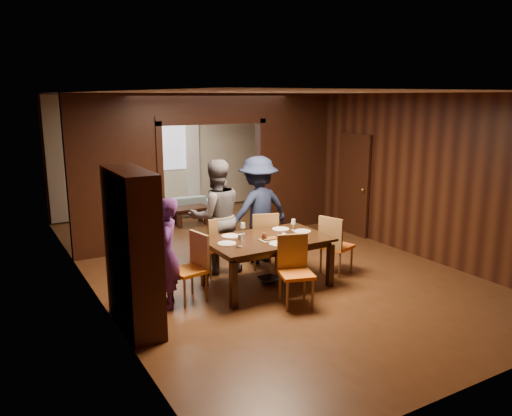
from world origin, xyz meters
TOP-DOWN VIEW (x-y plane):
  - floor at (0.00, 0.00)m, footprint 9.00×9.00m
  - ceiling at (0.00, 0.00)m, footprint 5.50×9.00m
  - room_walls at (0.00, 1.89)m, footprint 5.52×9.01m
  - person_purple at (-1.97, -1.12)m, footprint 0.54×0.65m
  - person_grey at (-0.78, -0.18)m, footprint 1.00×0.83m
  - person_navy at (0.08, -0.08)m, footprint 1.26×0.80m
  - sofa at (0.07, 3.85)m, footprint 1.74×0.78m
  - serving_bowl at (-0.31, -1.06)m, footprint 0.33×0.33m
  - dining_table at (-0.39, -1.15)m, footprint 1.82×1.13m
  - coffee_table at (0.04, 2.93)m, footprint 0.80×0.50m
  - chair_left at (-1.65, -1.10)m, footprint 0.52×0.52m
  - chair_right at (0.90, -1.21)m, footprint 0.56×0.56m
  - chair_far_l at (-0.85, -0.25)m, footprint 0.48×0.48m
  - chair_far_r at (0.00, -0.36)m, footprint 0.55×0.55m
  - chair_near at (-0.42, -1.97)m, footprint 0.55×0.55m
  - hutch at (-2.53, -1.50)m, footprint 0.40×1.20m
  - door_right at (2.70, 0.50)m, footprint 0.06×0.90m
  - window_far at (0.00, 4.44)m, footprint 1.20×0.03m
  - curtain_left at (-0.75, 4.40)m, footprint 0.35×0.06m
  - curtain_right at (0.75, 4.40)m, footprint 0.35×0.06m
  - plate_left at (-1.05, -1.12)m, footprint 0.27×0.27m
  - plate_far_l at (-0.83, -0.79)m, footprint 0.27×0.27m
  - plate_far_r at (0.06, -0.83)m, footprint 0.27×0.27m
  - plate_right at (0.28, -1.11)m, footprint 0.27×0.27m
  - plate_near at (-0.41, -1.50)m, footprint 0.27×0.27m
  - platter_a at (-0.42, -1.28)m, footprint 0.30×0.20m
  - platter_b at (-0.09, -1.37)m, footprint 0.30×0.20m
  - wineglass_left at (-0.95, -1.33)m, footprint 0.08×0.08m
  - wineglass_far at (-0.60, -0.77)m, footprint 0.08×0.08m
  - wineglass_right at (0.20, -0.97)m, footprint 0.08×0.08m
  - tumbler at (-0.30, -1.47)m, footprint 0.07×0.07m
  - condiment_jar at (-0.50, -1.24)m, footprint 0.08×0.08m

SIDE VIEW (x-z plane):
  - floor at x=0.00m, z-range 0.00..0.00m
  - coffee_table at x=0.04m, z-range 0.00..0.40m
  - sofa at x=0.07m, z-range 0.00..0.50m
  - dining_table at x=-0.39m, z-range 0.00..0.76m
  - chair_left at x=-1.65m, z-range 0.00..0.97m
  - chair_right at x=0.90m, z-range 0.00..0.97m
  - chair_far_l at x=-0.85m, z-range 0.00..0.97m
  - chair_far_r at x=0.00m, z-range 0.00..0.97m
  - chair_near at x=-0.42m, z-range 0.00..0.97m
  - person_purple at x=-1.97m, z-range 0.00..1.53m
  - plate_left at x=-1.05m, z-range 0.76..0.77m
  - plate_far_l at x=-0.83m, z-range 0.76..0.77m
  - plate_far_r at x=0.06m, z-range 0.76..0.77m
  - plate_right at x=0.28m, z-range 0.76..0.77m
  - plate_near at x=-0.41m, z-range 0.76..0.77m
  - platter_a at x=-0.42m, z-range 0.76..0.80m
  - platter_b at x=-0.09m, z-range 0.76..0.80m
  - serving_bowl at x=-0.31m, z-range 0.76..0.84m
  - condiment_jar at x=-0.50m, z-range 0.76..0.87m
  - tumbler at x=-0.30m, z-range 0.76..0.90m
  - wineglass_left at x=-0.95m, z-range 0.76..0.94m
  - wineglass_far at x=-0.60m, z-range 0.76..0.94m
  - wineglass_right at x=0.20m, z-range 0.76..0.94m
  - person_navy at x=0.08m, z-range 0.00..1.85m
  - person_grey at x=-0.78m, z-range 0.00..1.86m
  - hutch at x=-2.53m, z-range 0.00..2.00m
  - door_right at x=2.70m, z-range 0.00..2.10m
  - curtain_left at x=-0.75m, z-range 0.05..2.45m
  - curtain_right at x=0.75m, z-range 0.05..2.45m
  - room_walls at x=0.00m, z-range 0.06..2.96m
  - window_far at x=0.00m, z-range 1.05..2.35m
  - ceiling at x=0.00m, z-range 2.89..2.91m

